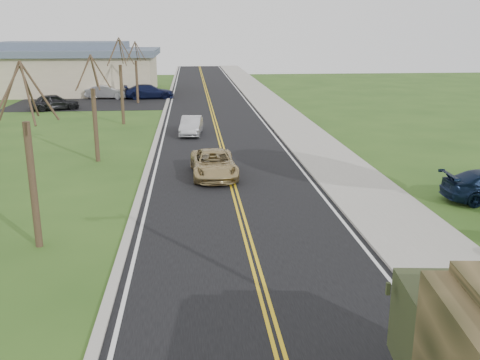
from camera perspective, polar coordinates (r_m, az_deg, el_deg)
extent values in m
cube|color=black|center=(47.67, -3.01, 7.34)|extent=(8.00, 120.00, 0.01)
cube|color=#9E998E|center=(48.00, 1.98, 7.48)|extent=(0.30, 120.00, 0.12)
cube|color=#9E998E|center=(48.25, 4.06, 7.48)|extent=(3.20, 120.00, 0.10)
cube|color=#9E998E|center=(47.68, -8.04, 7.27)|extent=(0.30, 120.00, 0.10)
cylinder|color=#38281C|center=(18.53, -21.22, -0.60)|extent=(0.24, 0.24, 4.20)
cylinder|color=#38281C|center=(17.96, -20.59, 8.86)|extent=(1.01, 0.33, 1.90)
cylinder|color=#38281C|center=(18.56, -21.52, 8.72)|extent=(0.13, 1.29, 1.74)
cylinder|color=#38281C|center=(18.28, -23.42, 8.67)|extent=(0.98, 0.43, 1.90)
cylinder|color=#38281C|center=(17.64, -23.80, 8.16)|extent=(0.79, 1.05, 1.77)
cylinder|color=#38281C|center=(17.50, -21.71, 8.59)|extent=(0.58, 0.90, 1.90)
cylinder|color=#38281C|center=(29.99, -15.16, 5.63)|extent=(0.24, 0.24, 3.96)
cylinder|color=#38281C|center=(29.69, -14.65, 11.13)|extent=(0.96, 0.32, 1.79)
cylinder|color=#38281C|center=(30.22, -15.30, 11.02)|extent=(0.12, 1.22, 1.65)
cylinder|color=#38281C|center=(29.89, -16.34, 11.04)|extent=(0.93, 0.41, 1.79)
cylinder|color=#38281C|center=(29.28, -16.42, 10.80)|extent=(0.75, 0.99, 1.67)
cylinder|color=#38281C|center=(29.22, -15.19, 11.03)|extent=(0.55, 0.85, 1.80)
cylinder|color=#38281C|center=(41.71, -12.48, 8.86)|extent=(0.24, 0.24, 4.44)
cylinder|color=#38281C|center=(41.54, -12.02, 13.29)|extent=(1.07, 0.35, 2.00)
cylinder|color=#38281C|center=(42.11, -12.58, 13.18)|extent=(0.13, 1.36, 1.84)
cylinder|color=#38281C|center=(41.72, -13.39, 13.22)|extent=(1.03, 0.46, 2.00)
cylinder|color=#38281C|center=(41.02, -13.41, 13.07)|extent=(0.83, 1.10, 1.87)
cylinder|color=#38281C|center=(41.00, -12.42, 13.24)|extent=(0.61, 0.95, 2.01)
cylinder|color=#38281C|center=(53.59, -10.93, 10.21)|extent=(0.24, 0.24, 4.08)
cylinder|color=#38281C|center=(53.48, -10.58, 13.38)|extent=(0.99, 0.33, 1.84)
cylinder|color=#38281C|center=(54.00, -11.00, 13.30)|extent=(0.13, 1.25, 1.69)
cylinder|color=#38281C|center=(53.62, -11.57, 13.33)|extent=(0.95, 0.42, 1.85)
cylinder|color=#38281C|center=(52.98, -11.56, 13.23)|extent=(0.77, 1.02, 1.72)
cylinder|color=#38281C|center=(52.98, -10.86, 13.34)|extent=(0.57, 0.88, 1.85)
cube|color=tan|center=(64.87, -18.18, 10.70)|extent=(20.00, 12.00, 4.20)
cube|color=#475466|center=(64.73, -18.36, 12.81)|extent=(21.00, 13.00, 0.70)
cube|color=#475466|center=(64.71, -18.42, 13.43)|extent=(14.00, 8.00, 0.90)
cube|color=black|center=(54.19, -14.01, 7.92)|extent=(18.00, 10.00, 0.02)
cube|color=#30391F|center=(10.74, 23.29, -14.09)|extent=(2.55, 2.11, 1.38)
cube|color=black|center=(11.37, 21.75, -11.08)|extent=(2.16, 0.32, 0.69)
imported|color=tan|center=(26.18, -2.82, 1.73)|extent=(2.30, 4.66, 1.27)
imported|color=silver|center=(36.92, -5.22, 5.79)|extent=(1.68, 3.89, 1.24)
imported|color=black|center=(50.98, -19.18, 7.86)|extent=(4.58, 3.11, 1.45)
imported|color=#A3A2A7|center=(57.93, -14.00, 9.11)|extent=(4.46, 1.88, 1.43)
imported|color=black|center=(57.10, -9.66, 9.28)|extent=(5.30, 2.68, 1.48)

